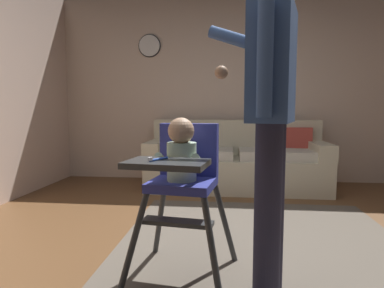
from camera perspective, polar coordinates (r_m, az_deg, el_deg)
The scene contains 7 objects.
ground at distance 2.29m, azimuth 5.36°, elevation -21.19°, with size 6.28×6.97×0.10m, color brown.
wall_far at distance 4.77m, azimuth 6.04°, elevation 9.24°, with size 5.48×0.06×2.56m, color beige.
area_rug at distance 2.32m, azimuth 12.67°, elevation -19.53°, with size 2.12×2.90×0.01m, color #5E564B.
couch at distance 4.29m, azimuth 7.58°, elevation -3.11°, with size 2.21×0.86×0.86m.
high_chair at distance 1.94m, azimuth -1.63°, elevation -4.15°, with size 0.68×0.78×0.95m.
adult_standing at distance 1.78m, azimuth 13.23°, elevation 4.83°, with size 0.50×0.58×1.70m.
wall_clock at distance 4.93m, azimuth -7.26°, elevation 16.30°, with size 0.32×0.04×0.32m.
Camera 1 is at (0.02, -2.05, 0.99)m, focal length 31.25 mm.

